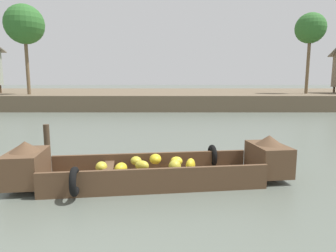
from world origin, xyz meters
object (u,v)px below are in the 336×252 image
banana_boat (153,168)px  palm_tree_near (310,29)px  palm_tree_mid (24,25)px  mooring_post (47,145)px

banana_boat → palm_tree_near: palm_tree_near is taller
palm_tree_mid → palm_tree_near: bearing=3.9°
banana_boat → palm_tree_mid: 19.75m
banana_boat → mooring_post: (-2.63, 1.20, 0.20)m
palm_tree_mid → mooring_post: 17.47m
banana_boat → palm_tree_mid: size_ratio=0.88×
palm_tree_near → palm_tree_mid: size_ratio=0.96×
banana_boat → palm_tree_mid: palm_tree_mid is taller
banana_boat → palm_tree_near: size_ratio=0.92×
banana_boat → palm_tree_near: (11.14, 17.52, 5.67)m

